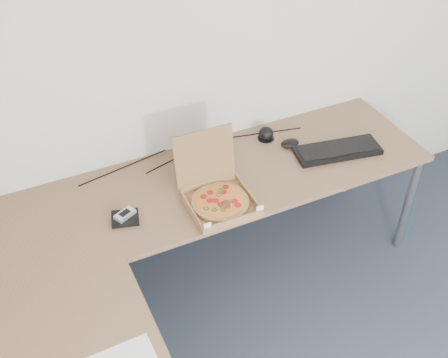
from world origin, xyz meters
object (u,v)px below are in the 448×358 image
drinking_glass (223,156)px  keyboard (338,151)px  desk (179,259)px  pizza_box (219,198)px  wallet (125,218)px

drinking_glass → keyboard: drinking_glass is taller
desk → keyboard: (1.10, 0.34, 0.04)m
pizza_box → drinking_glass: size_ratio=2.97×
pizza_box → keyboard: size_ratio=0.78×
keyboard → wallet: size_ratio=3.68×
pizza_box → keyboard: pizza_box is taller
drinking_glass → wallet: size_ratio=0.96×
keyboard → pizza_box: bearing=-162.5°
desk → pizza_box: pizza_box is taller
desk → keyboard: keyboard is taller
pizza_box → desk: bearing=-141.3°
wallet → keyboard: bearing=16.2°
drinking_glass → wallet: drinking_glass is taller
keyboard → wallet: bearing=-169.2°
desk → pizza_box: bearing=37.6°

